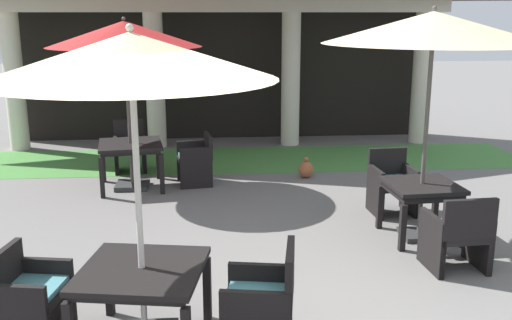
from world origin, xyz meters
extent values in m
cylinder|color=beige|center=(-4.28, 7.95, 1.40)|extent=(0.40, 0.40, 2.80)
cylinder|color=beige|center=(-1.43, 7.95, 1.40)|extent=(0.40, 0.40, 2.80)
cylinder|color=beige|center=(1.43, 7.95, 1.40)|extent=(0.40, 0.40, 2.80)
cylinder|color=beige|center=(4.28, 7.95, 1.40)|extent=(0.40, 0.40, 2.80)
cube|color=beige|center=(0.00, 7.95, 2.92)|extent=(9.37, 0.70, 0.24)
cube|color=black|center=(0.00, 8.85, 1.40)|extent=(9.17, 0.16, 2.80)
cube|color=#47843D|center=(0.00, 6.62, 0.00)|extent=(11.57, 2.10, 0.01)
cube|color=black|center=(2.31, 2.38, 0.69)|extent=(0.90, 0.90, 0.05)
cube|color=black|center=(2.31, 2.38, 0.62)|extent=(0.83, 0.83, 0.08)
cube|color=black|center=(1.95, 1.96, 0.29)|extent=(0.07, 0.07, 0.58)
cube|color=black|center=(2.73, 2.01, 0.29)|extent=(0.07, 0.07, 0.58)
cube|color=black|center=(1.90, 2.74, 0.29)|extent=(0.07, 0.07, 0.58)
cube|color=black|center=(2.68, 2.79, 0.29)|extent=(0.07, 0.07, 0.58)
cube|color=#2D2D2D|center=(2.31, 2.38, 0.03)|extent=(0.44, 0.44, 0.06)
cylinder|color=#4C4742|center=(2.31, 2.38, 1.29)|extent=(0.05, 0.05, 2.58)
cone|color=beige|center=(2.31, 2.38, 2.61)|extent=(2.63, 2.63, 0.37)
sphere|color=#4C4742|center=(2.31, 2.38, 2.83)|extent=(0.06, 0.06, 0.06)
cube|color=black|center=(2.38, 1.45, 0.41)|extent=(0.63, 0.61, 0.07)
cube|color=teal|center=(2.38, 1.45, 0.47)|extent=(0.58, 0.56, 0.05)
cube|color=black|center=(2.40, 1.18, 0.67)|extent=(0.60, 0.10, 0.44)
cube|color=black|center=(2.10, 1.43, 0.32)|extent=(0.10, 0.58, 0.63)
cube|color=black|center=(2.66, 1.46, 0.32)|extent=(0.10, 0.58, 0.63)
cube|color=black|center=(2.09, 1.69, 0.19)|extent=(0.06, 0.06, 0.37)
cube|color=black|center=(2.63, 1.72, 0.19)|extent=(0.06, 0.06, 0.37)
cube|color=black|center=(2.13, 1.17, 0.19)|extent=(0.06, 0.06, 0.37)
cube|color=black|center=(2.66, 1.20, 0.19)|extent=(0.06, 0.06, 0.37)
cube|color=black|center=(2.25, 3.31, 0.42)|extent=(0.60, 0.61, 0.07)
cube|color=teal|center=(2.25, 3.31, 0.48)|extent=(0.55, 0.56, 0.05)
cube|color=black|center=(2.23, 3.57, 0.68)|extent=(0.56, 0.10, 0.44)
cube|color=black|center=(2.51, 3.33, 0.34)|extent=(0.10, 0.58, 0.67)
cube|color=black|center=(1.99, 3.29, 0.34)|extent=(0.10, 0.58, 0.67)
cube|color=black|center=(2.52, 3.07, 0.19)|extent=(0.06, 0.06, 0.39)
cube|color=black|center=(2.02, 3.03, 0.19)|extent=(0.06, 0.06, 0.39)
cube|color=black|center=(2.49, 3.58, 0.19)|extent=(0.06, 0.06, 0.39)
cube|color=black|center=(1.98, 3.55, 0.19)|extent=(0.06, 0.06, 0.39)
cube|color=black|center=(-1.59, 4.90, 0.73)|extent=(1.12, 1.12, 0.05)
cube|color=black|center=(-1.59, 4.90, 0.67)|extent=(1.03, 1.03, 0.06)
cube|color=black|center=(-1.98, 4.38, 0.32)|extent=(0.08, 0.08, 0.64)
cube|color=black|center=(-1.08, 4.51, 0.32)|extent=(0.08, 0.08, 0.64)
cube|color=black|center=(-2.11, 5.28, 0.32)|extent=(0.08, 0.08, 0.64)
cube|color=black|center=(-1.21, 5.41, 0.32)|extent=(0.08, 0.08, 0.64)
cube|color=#2D2D2D|center=(-1.59, 4.90, 0.04)|extent=(0.52, 0.52, 0.08)
cylinder|color=#4C4742|center=(-1.59, 4.90, 1.21)|extent=(0.05, 0.05, 2.43)
cone|color=maroon|center=(-1.59, 4.90, 2.47)|extent=(2.39, 2.39, 0.39)
sphere|color=#4C4742|center=(-1.59, 4.90, 2.69)|extent=(0.06, 0.06, 0.06)
cube|color=black|center=(-0.58, 5.04, 0.41)|extent=(0.60, 0.66, 0.07)
cube|color=teal|center=(-0.58, 5.04, 0.47)|extent=(0.55, 0.61, 0.05)
cube|color=black|center=(-0.34, 5.08, 0.64)|extent=(0.15, 0.59, 0.39)
cube|color=black|center=(-0.54, 4.77, 0.34)|extent=(0.53, 0.14, 0.68)
cube|color=black|center=(-0.62, 5.32, 0.34)|extent=(0.53, 0.14, 0.68)
cube|color=black|center=(-0.77, 4.75, 0.19)|extent=(0.06, 0.06, 0.38)
cube|color=black|center=(-0.85, 5.28, 0.19)|extent=(0.06, 0.06, 0.38)
cube|color=black|center=(-0.31, 4.81, 0.19)|extent=(0.06, 0.06, 0.38)
cube|color=black|center=(-0.39, 5.34, 0.19)|extent=(0.06, 0.06, 0.38)
cube|color=black|center=(-1.74, 5.91, 0.43)|extent=(0.60, 0.56, 0.07)
cube|color=teal|center=(-1.74, 5.91, 0.49)|extent=(0.55, 0.51, 0.05)
cube|color=black|center=(-1.77, 6.13, 0.69)|extent=(0.54, 0.14, 0.46)
cube|color=black|center=(-1.50, 5.94, 0.32)|extent=(0.13, 0.49, 0.64)
cube|color=black|center=(-1.99, 5.87, 0.32)|extent=(0.13, 0.49, 0.64)
cube|color=black|center=(-1.48, 5.73, 0.20)|extent=(0.06, 0.06, 0.39)
cube|color=black|center=(-1.95, 5.66, 0.20)|extent=(0.06, 0.06, 0.39)
cube|color=black|center=(-1.54, 6.15, 0.20)|extent=(0.06, 0.06, 0.39)
cube|color=black|center=(-2.01, 6.09, 0.20)|extent=(0.06, 0.06, 0.39)
cube|color=black|center=(-0.91, 0.15, 0.69)|extent=(1.16, 1.16, 0.05)
cube|color=black|center=(-0.91, 0.15, 0.64)|extent=(1.07, 1.07, 0.05)
cube|color=black|center=(-1.29, 0.69, 0.30)|extent=(0.08, 0.08, 0.61)
cube|color=black|center=(-0.37, 0.53, 0.30)|extent=(0.08, 0.08, 0.61)
cylinder|color=beige|center=(-0.91, 0.15, 1.21)|extent=(0.05, 0.05, 2.42)
cone|color=beige|center=(-0.91, 0.15, 2.46)|extent=(2.28, 2.28, 0.36)
sphere|color=beige|center=(-0.91, 0.15, 2.67)|extent=(0.06, 0.06, 0.06)
cube|color=black|center=(0.05, -0.02, 0.43)|extent=(0.65, 0.65, 0.07)
cube|color=teal|center=(0.05, -0.02, 0.49)|extent=(0.60, 0.60, 0.05)
cube|color=black|center=(0.31, -0.06, 0.70)|extent=(0.16, 0.57, 0.47)
cube|color=black|center=(0.10, 0.24, 0.33)|extent=(0.57, 0.16, 0.66)
cube|color=black|center=(-0.16, 0.27, 0.20)|extent=(0.06, 0.06, 0.39)
cube|color=black|center=(0.35, 0.19, 0.20)|extent=(0.06, 0.06, 0.39)
cube|color=black|center=(-1.87, 0.32, 0.41)|extent=(0.60, 0.66, 0.07)
cube|color=teal|center=(-1.87, 0.32, 0.47)|extent=(0.55, 0.61, 0.05)
cube|color=black|center=(-2.10, 0.36, 0.63)|extent=(0.16, 0.58, 0.37)
cube|color=black|center=(-1.82, 0.58, 0.32)|extent=(0.51, 0.15, 0.63)
cube|color=black|center=(-1.61, 0.54, 0.19)|extent=(0.06, 0.06, 0.38)
cube|color=black|center=(-2.05, 0.61, 0.19)|extent=(0.06, 0.06, 0.38)
ellipsoid|color=#9E5633|center=(1.34, 5.26, 0.15)|extent=(0.25, 0.25, 0.29)
sphere|color=#9E5633|center=(1.34, 5.26, 0.33)|extent=(0.08, 0.08, 0.08)
camera|label=1|loc=(-0.33, -4.45, 2.77)|focal=41.17mm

